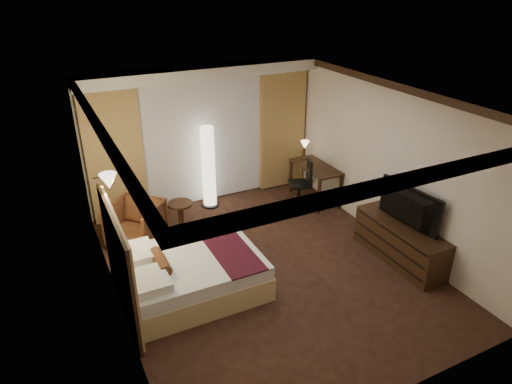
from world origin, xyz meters
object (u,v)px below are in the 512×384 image
desk (315,183)px  bed (193,274)px  armchair (136,222)px  office_chair (299,182)px  dresser (400,242)px  floor_lamp (209,167)px  side_table (181,215)px  television (404,206)px

desk → bed: bearing=-152.1°
armchair → desk: 3.60m
office_chair → dresser: 2.41m
desk → floor_lamp: bearing=160.0°
bed → side_table: size_ratio=3.96×
desk → dresser: bearing=-88.8°
floor_lamp → dresser: 3.76m
floor_lamp → dresser: (2.03, -3.13, -0.50)m
dresser → television: (-0.03, 0.00, 0.66)m
bed → floor_lamp: size_ratio=1.17×
side_table → floor_lamp: (0.78, 0.56, 0.58)m
floor_lamp → dresser: bearing=-57.0°
dresser → television: 0.66m
office_chair → television: television is taller
desk → television: television is taller
office_chair → side_table: bearing=-164.0°
television → bed: bearing=73.2°
office_chair → dresser: (0.45, -2.36, -0.17)m
bed → desk: (3.18, 1.68, 0.09)m
armchair → television: bearing=10.0°
bed → desk: size_ratio=1.66×
side_table → television: (2.78, -2.57, 0.74)m
bed → side_table: bearing=77.1°
bed → dresser: 3.31m
floor_lamp → office_chair: 1.79m
bed → desk: desk is taller
armchair → side_table: 0.88m
television → dresser: bearing=-94.0°
television → floor_lamp: bearing=28.6°
side_table → desk: 2.76m
desk → television: 2.48m
side_table → dresser: bearing=-42.5°
floor_lamp → bed: bearing=-116.5°
armchair → office_chair: size_ratio=0.83×
desk → dresser: 2.41m
bed → television: television is taller
floor_lamp → television: 3.72m
armchair → bed: bearing=-32.4°
armchair → floor_lamp: size_ratio=0.50×
bed → office_chair: (2.78, 1.63, 0.21)m
bed → armchair: (-0.42, 1.65, 0.13)m
armchair → dresser: armchair is taller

